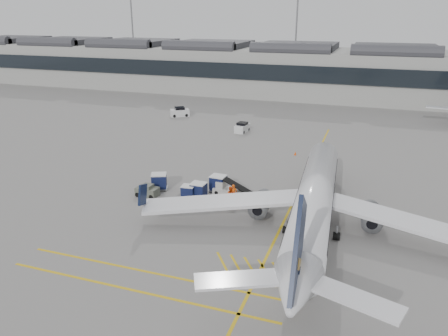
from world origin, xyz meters
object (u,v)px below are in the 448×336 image
(ramp_agent_b, at_px, (230,195))
(ramp_agent_a, at_px, (234,194))
(pushback_tug, at_px, (147,191))
(belt_loader, at_px, (229,190))
(baggage_cart_a, at_px, (199,190))
(airliner_main, at_px, (314,201))

(ramp_agent_b, bearing_deg, ramp_agent_a, -152.40)
(pushback_tug, bearing_deg, belt_loader, 25.53)
(baggage_cart_a, height_order, pushback_tug, baggage_cart_a)
(belt_loader, xyz_separation_m, ramp_agent_b, (0.84, -2.13, 0.39))
(ramp_agent_a, xyz_separation_m, ramp_agent_b, (-0.32, -0.19, -0.08))
(baggage_cart_a, xyz_separation_m, ramp_agent_b, (3.64, 0.05, -0.04))
(belt_loader, bearing_deg, baggage_cart_a, -136.72)
(belt_loader, height_order, ramp_agent_b, ramp_agent_b)
(ramp_agent_b, bearing_deg, baggage_cart_a, -2.48)
(baggage_cart_a, distance_m, ramp_agent_b, 3.64)
(baggage_cart_a, xyz_separation_m, ramp_agent_a, (3.96, 0.24, 0.04))
(belt_loader, bearing_deg, airliner_main, -21.96)
(airliner_main, xyz_separation_m, pushback_tug, (-18.49, 1.72, -2.19))
(belt_loader, height_order, baggage_cart_a, belt_loader)
(airliner_main, distance_m, ramp_agent_b, 9.92)
(belt_loader, height_order, pushback_tug, belt_loader)
(ramp_agent_b, distance_m, pushback_tug, 9.35)
(airliner_main, relative_size, ramp_agent_b, 19.28)
(baggage_cart_a, relative_size, pushback_tug, 0.72)
(baggage_cart_a, xyz_separation_m, pushback_tug, (-5.60, -1.32, -0.36))
(belt_loader, xyz_separation_m, ramp_agent_a, (1.16, -1.94, 0.47))
(pushback_tug, bearing_deg, baggage_cart_a, 16.20)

